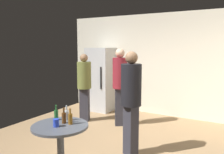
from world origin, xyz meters
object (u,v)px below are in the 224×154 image
(beer_bottle_brown, at_px, (64,118))
(beer_bottle_green, at_px, (56,115))
(foreground_table, at_px, (60,132))
(person_in_black_shirt, at_px, (131,95))
(person_in_maroon_shirt, at_px, (120,81))
(person_in_olive_shirt, at_px, (84,82))
(beer_bottle_amber, at_px, (70,118))
(plastic_cup_blue, at_px, (56,123))
(beer_bottle_clear, at_px, (67,115))
(refrigerator, at_px, (101,79))

(beer_bottle_brown, distance_m, beer_bottle_green, 0.21)
(foreground_table, bearing_deg, person_in_black_shirt, 59.81)
(person_in_maroon_shirt, distance_m, person_in_black_shirt, 1.51)
(beer_bottle_brown, distance_m, person_in_olive_shirt, 2.37)
(person_in_maroon_shirt, bearing_deg, person_in_black_shirt, 2.06)
(beer_bottle_amber, height_order, plastic_cup_blue, beer_bottle_amber)
(beer_bottle_brown, xyz_separation_m, person_in_black_shirt, (0.62, 0.95, 0.22))
(beer_bottle_brown, relative_size, person_in_black_shirt, 0.13)
(beer_bottle_brown, height_order, person_in_olive_shirt, person_in_olive_shirt)
(beer_bottle_green, height_order, plastic_cup_blue, beer_bottle_green)
(foreground_table, bearing_deg, beer_bottle_brown, 93.94)
(beer_bottle_green, height_order, person_in_olive_shirt, person_in_olive_shirt)
(beer_bottle_green, distance_m, plastic_cup_blue, 0.31)
(beer_bottle_brown, distance_m, plastic_cup_blue, 0.17)
(beer_bottle_amber, relative_size, beer_bottle_clear, 1.00)
(beer_bottle_green, relative_size, plastic_cup_blue, 2.09)
(beer_bottle_clear, xyz_separation_m, person_in_black_shirt, (0.66, 0.84, 0.22))
(foreground_table, distance_m, beer_bottle_brown, 0.21)
(beer_bottle_amber, height_order, beer_bottle_green, same)
(refrigerator, xyz_separation_m, person_in_black_shirt, (1.98, -2.15, 0.13))
(beer_bottle_green, distance_m, person_in_maroon_shirt, 2.15)
(person_in_maroon_shirt, xyz_separation_m, person_in_black_shirt, (0.87, -1.24, -0.02))
(plastic_cup_blue, xyz_separation_m, person_in_black_shirt, (0.61, 1.13, 0.24))
(person_in_olive_shirt, bearing_deg, person_in_black_shirt, 38.50)
(plastic_cup_blue, height_order, person_in_black_shirt, person_in_black_shirt)
(foreground_table, bearing_deg, person_in_olive_shirt, 118.76)
(person_in_olive_shirt, bearing_deg, beer_bottle_amber, 12.19)
(person_in_maroon_shirt, relative_size, person_in_black_shirt, 1.02)
(beer_bottle_brown, bearing_deg, person_in_olive_shirt, 119.71)
(beer_bottle_amber, distance_m, plastic_cup_blue, 0.21)
(foreground_table, relative_size, person_in_black_shirt, 0.45)
(foreground_table, height_order, beer_bottle_clear, beer_bottle_clear)
(beer_bottle_brown, height_order, plastic_cup_blue, beer_bottle_brown)
(refrigerator, distance_m, beer_bottle_clear, 3.27)
(plastic_cup_blue, bearing_deg, foreground_table, 91.65)
(beer_bottle_clear, height_order, person_in_maroon_shirt, person_in_maroon_shirt)
(person_in_maroon_shirt, height_order, person_in_black_shirt, person_in_maroon_shirt)
(refrigerator, xyz_separation_m, person_in_olive_shirt, (0.19, -1.05, 0.07))
(person_in_black_shirt, bearing_deg, plastic_cup_blue, -0.79)
(beer_bottle_brown, bearing_deg, foreground_table, -86.06)
(beer_bottle_green, xyz_separation_m, person_in_maroon_shirt, (-0.05, 2.14, 0.24))
(foreground_table, bearing_deg, refrigerator, 113.17)
(beer_bottle_clear, relative_size, person_in_olive_shirt, 0.14)
(refrigerator, xyz_separation_m, foreground_table, (1.37, -3.20, -0.27))
(beer_bottle_green, distance_m, beer_bottle_clear, 0.17)
(beer_bottle_brown, bearing_deg, beer_bottle_green, 165.10)
(person_in_olive_shirt, height_order, person_in_black_shirt, person_in_black_shirt)
(refrigerator, relative_size, person_in_black_shirt, 1.02)
(foreground_table, xyz_separation_m, beer_bottle_amber, (0.10, 0.10, 0.19))
(beer_bottle_clear, distance_m, person_in_maroon_shirt, 2.10)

